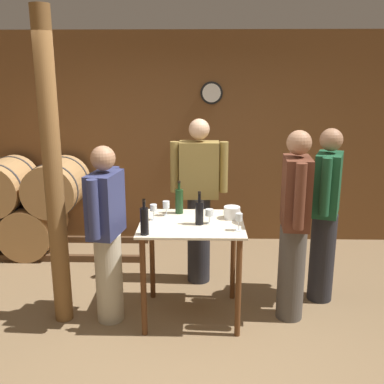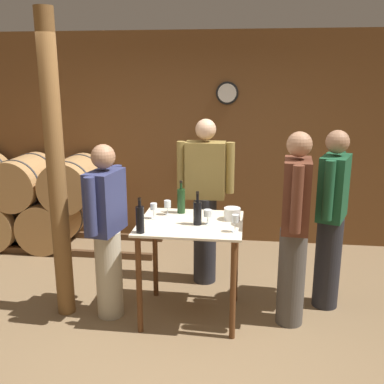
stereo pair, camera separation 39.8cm
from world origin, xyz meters
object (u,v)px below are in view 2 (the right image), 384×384
(person_visitor_with_scarf, at_px, (331,217))
(person_visitor_near_door, at_px, (205,198))
(wine_bottle_center, at_px, (197,212))
(ice_bucket, at_px, (232,214))
(wine_bottle_far_left, at_px, (140,219))
(person_host, at_px, (294,226))
(wine_glass_near_center, at_px, (168,205))
(wooden_post, at_px, (56,172))
(wine_glass_near_right, at_px, (208,214))
(wine_glass_near_left, at_px, (154,207))
(wine_glass_far_side, at_px, (235,219))
(wine_bottle_left, at_px, (181,200))
(person_visitor_bearded, at_px, (107,229))

(person_visitor_with_scarf, height_order, person_visitor_near_door, person_visitor_near_door)
(wine_bottle_center, distance_m, ice_bucket, 0.35)
(wine_bottle_far_left, xyz_separation_m, person_visitor_near_door, (0.43, 1.05, -0.10))
(wine_bottle_center, distance_m, person_host, 0.84)
(wine_glass_near_center, bearing_deg, person_visitor_with_scarf, 5.85)
(wine_bottle_far_left, bearing_deg, ice_bucket, 30.85)
(wine_bottle_far_left, distance_m, person_visitor_near_door, 1.14)
(wooden_post, height_order, wine_glass_near_right, wooden_post)
(wine_glass_near_left, bearing_deg, person_visitor_near_door, 59.19)
(wine_glass_near_center, distance_m, wine_glass_far_side, 0.75)
(wine_bottle_left, xyz_separation_m, person_visitor_with_scarf, (1.39, 0.08, -0.13))
(person_visitor_near_door, bearing_deg, wine_glass_far_side, -70.06)
(wooden_post, bearing_deg, ice_bucket, 7.86)
(wine_bottle_left, height_order, wine_glass_near_center, wine_bottle_left)
(person_host, height_order, person_visitor_near_door, person_visitor_near_door)
(wine_bottle_left, xyz_separation_m, wine_glass_near_right, (0.28, -0.29, -0.03))
(person_visitor_with_scarf, bearing_deg, ice_bucket, -166.15)
(wooden_post, xyz_separation_m, wine_glass_near_center, (0.93, 0.28, -0.34))
(wine_glass_near_right, distance_m, person_visitor_near_door, 0.77)
(wine_bottle_left, xyz_separation_m, person_visitor_near_door, (0.18, 0.47, -0.10))
(wine_glass_near_right, relative_size, person_visitor_bearded, 0.08)
(wine_bottle_center, xyz_separation_m, wine_glass_near_right, (0.09, 0.02, -0.02))
(wine_glass_near_center, distance_m, wine_glass_near_right, 0.45)
(wine_glass_far_side, bearing_deg, wine_glass_near_right, 144.24)
(person_visitor_with_scarf, bearing_deg, wine_glass_near_center, -174.15)
(wooden_post, relative_size, wine_glass_near_center, 19.61)
(ice_bucket, xyz_separation_m, person_visitor_near_door, (-0.30, 0.61, -0.04))
(wine_glass_near_center, relative_size, ice_bucket, 0.93)
(wine_glass_near_left, relative_size, wine_glass_near_right, 1.11)
(wooden_post, xyz_separation_m, person_visitor_bearded, (0.43, 0.00, -0.51))
(wine_bottle_left, distance_m, wine_glass_far_side, 0.70)
(wine_glass_far_side, distance_m, person_host, 0.54)
(wine_bottle_far_left, bearing_deg, wine_glass_near_center, 75.03)
(person_visitor_bearded, bearing_deg, wine_glass_near_left, 20.81)
(person_host, bearing_deg, wine_bottle_far_left, -166.53)
(ice_bucket, bearing_deg, wine_glass_near_right, -144.16)
(wine_glass_near_left, relative_size, person_host, 0.08)
(wine_bottle_far_left, relative_size, wine_bottle_left, 0.96)
(person_visitor_with_scarf, distance_m, person_visitor_bearded, 2.05)
(wine_glass_far_side, bearing_deg, wine_glass_near_center, 148.32)
(wooden_post, height_order, wine_bottle_far_left, wooden_post)
(wine_bottle_center, xyz_separation_m, person_visitor_near_door, (-0.01, 0.79, -0.09))
(wine_bottle_center, bearing_deg, wine_glass_near_left, 164.38)
(wine_bottle_far_left, xyz_separation_m, ice_bucket, (0.74, 0.44, -0.07))
(wine_bottle_left, xyz_separation_m, ice_bucket, (0.48, -0.14, -0.07))
(wine_glass_near_left, height_order, wine_glass_near_right, wine_glass_near_left)
(wooden_post, height_order, person_visitor_with_scarf, wooden_post)
(wine_bottle_far_left, height_order, wine_glass_near_right, wine_bottle_far_left)
(wine_glass_near_right, bearing_deg, wine_glass_near_center, 151.04)
(wine_glass_far_side, distance_m, person_visitor_near_door, 1.00)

